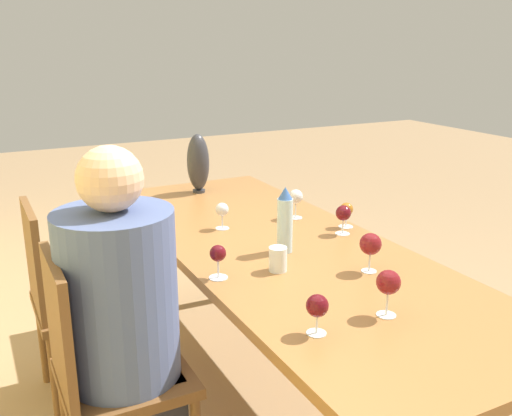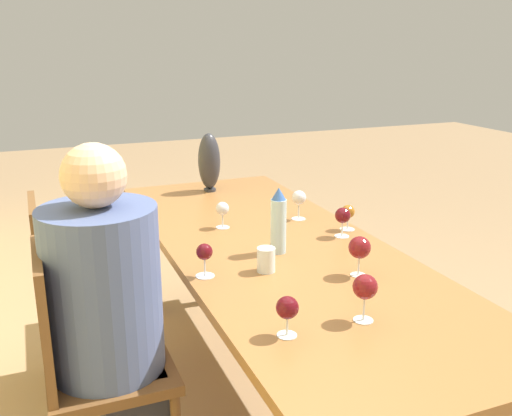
# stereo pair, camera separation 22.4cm
# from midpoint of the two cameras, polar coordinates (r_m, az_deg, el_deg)

# --- Properties ---
(ground_plane) EXTENTS (14.00, 14.00, 0.00)m
(ground_plane) POSITION_cam_midpoint_polar(r_m,az_deg,el_deg) (2.77, -0.07, -18.78)
(ground_plane) COLOR #937551
(dining_table) EXTENTS (2.39, 0.89, 0.77)m
(dining_table) POSITION_cam_midpoint_polar(r_m,az_deg,el_deg) (2.44, -0.07, -5.42)
(dining_table) COLOR #936033
(dining_table) RESTS_ON ground_plane
(water_bottle) EXTENTS (0.06, 0.06, 0.27)m
(water_bottle) POSITION_cam_midpoint_polar(r_m,az_deg,el_deg) (2.29, 0.12, -1.31)
(water_bottle) COLOR #ADCCD6
(water_bottle) RESTS_ON dining_table
(water_tumbler) EXTENTS (0.07, 0.07, 0.09)m
(water_tumbler) POSITION_cam_midpoint_polar(r_m,az_deg,el_deg) (2.13, -0.80, -5.18)
(water_tumbler) COLOR silver
(water_tumbler) RESTS_ON dining_table
(vase) EXTENTS (0.12, 0.12, 0.33)m
(vase) POSITION_cam_midpoint_polar(r_m,az_deg,el_deg) (3.22, -7.81, 4.50)
(vase) COLOR #2D2D33
(vase) RESTS_ON dining_table
(wine_glass_0) EXTENTS (0.07, 0.07, 0.12)m
(wine_glass_0) POSITION_cam_midpoint_polar(r_m,az_deg,el_deg) (1.68, 2.31, -9.92)
(wine_glass_0) COLOR silver
(wine_glass_0) RESTS_ON dining_table
(wine_glass_1) EXTENTS (0.07, 0.07, 0.13)m
(wine_glass_1) POSITION_cam_midpoint_polar(r_m,az_deg,el_deg) (2.53, 6.19, -0.60)
(wine_glass_1) COLOR silver
(wine_glass_1) RESTS_ON dining_table
(wine_glass_2) EXTENTS (0.07, 0.07, 0.14)m
(wine_glass_2) POSITION_cam_midpoint_polar(r_m,az_deg,el_deg) (2.74, 1.66, 1.02)
(wine_glass_2) COLOR silver
(wine_glass_2) RESTS_ON dining_table
(wine_glass_3) EXTENTS (0.08, 0.08, 0.15)m
(wine_glass_3) POSITION_cam_midpoint_polar(r_m,az_deg,el_deg) (1.80, 9.64, -7.49)
(wine_glass_3) COLOR silver
(wine_glass_3) RESTS_ON dining_table
(wine_glass_4) EXTENTS (0.07, 0.07, 0.12)m
(wine_glass_4) POSITION_cam_midpoint_polar(r_m,az_deg,el_deg) (2.63, 6.64, -0.27)
(wine_glass_4) COLOR silver
(wine_glass_4) RESTS_ON dining_table
(wine_glass_5) EXTENTS (0.07, 0.07, 0.13)m
(wine_glass_5) POSITION_cam_midpoint_polar(r_m,az_deg,el_deg) (2.07, -6.94, -4.73)
(wine_glass_5) COLOR silver
(wine_glass_5) RESTS_ON dining_table
(wine_glass_6) EXTENTS (0.06, 0.06, 0.12)m
(wine_glass_6) POSITION_cam_midpoint_polar(r_m,az_deg,el_deg) (2.60, -5.89, -0.28)
(wine_glass_6) COLOR silver
(wine_glass_6) RESTS_ON dining_table
(wine_glass_7) EXTENTS (0.08, 0.08, 0.15)m
(wine_glass_7) POSITION_cam_midpoint_polar(r_m,az_deg,el_deg) (2.13, 8.44, -3.69)
(wine_glass_7) COLOR silver
(wine_glass_7) RESTS_ON dining_table
(chair_near) EXTENTS (0.44, 0.44, 0.94)m
(chair_near) POSITION_cam_midpoint_polar(r_m,az_deg,el_deg) (2.13, -18.06, -15.17)
(chair_near) COLOR brown
(chair_near) RESTS_ON ground_plane
(chair_far) EXTENTS (0.44, 0.44, 0.94)m
(chair_far) POSITION_cam_midpoint_polar(r_m,az_deg,el_deg) (2.72, -20.43, -8.28)
(chair_far) COLOR brown
(chair_far) RESTS_ON ground_plane
(person_near) EXTENTS (0.40, 0.40, 1.28)m
(person_near) POSITION_cam_midpoint_polar(r_m,az_deg,el_deg) (2.06, -16.08, -10.73)
(person_near) COLOR #2D2D38
(person_near) RESTS_ON ground_plane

